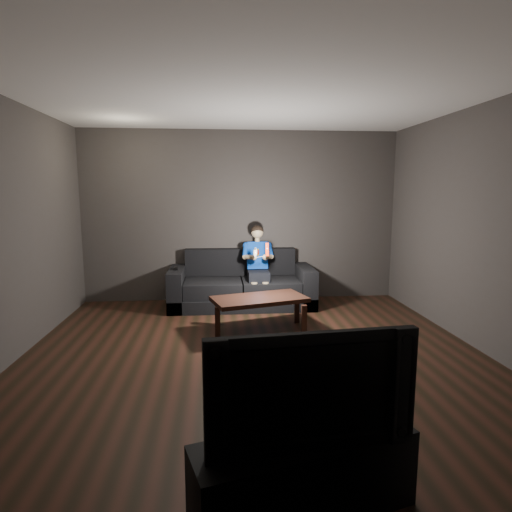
{
  "coord_description": "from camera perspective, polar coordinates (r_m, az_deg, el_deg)",
  "views": [
    {
      "loc": [
        -0.38,
        -4.35,
        1.75
      ],
      "look_at": [
        0.15,
        1.55,
        0.85
      ],
      "focal_mm": 30.0,
      "sensor_mm": 36.0,
      "label": 1
    }
  ],
  "objects": [
    {
      "name": "child",
      "position": [
        6.49,
        0.25,
        -0.44
      ],
      "size": [
        0.47,
        0.57,
        1.15
      ],
      "color": "black",
      "rests_on": "sofa"
    },
    {
      "name": "sofa",
      "position": [
        6.61,
        -1.94,
        -4.26
      ],
      "size": [
        2.18,
        0.94,
        0.84
      ],
      "color": "black",
      "rests_on": "floor"
    },
    {
      "name": "floor",
      "position": [
        4.71,
        -0.15,
        -13.2
      ],
      "size": [
        5.0,
        5.0,
        0.0
      ],
      "primitive_type": "plane",
      "color": "black",
      "rests_on": "ground"
    },
    {
      "name": "front_wall",
      "position": [
        1.93,
        6.24,
        -3.45
      ],
      "size": [
        5.0,
        0.04,
        2.7
      ],
      "primitive_type": "cube",
      "color": "#3C3734",
      "rests_on": "ground"
    },
    {
      "name": "tv",
      "position": [
        2.35,
        6.71,
        -16.52
      ],
      "size": [
        1.1,
        0.25,
        0.63
      ],
      "primitive_type": "imported",
      "rotation": [
        0.0,
        0.0,
        0.1
      ],
      "color": "black",
      "rests_on": "media_console"
    },
    {
      "name": "wii_remote_red",
      "position": [
        6.03,
        1.48,
        0.88
      ],
      "size": [
        0.05,
        0.07,
        0.19
      ],
      "color": "red",
      "rests_on": "child"
    },
    {
      "name": "wii_remote_black",
      "position": [
        6.49,
        -10.62,
        -1.63
      ],
      "size": [
        0.06,
        0.17,
        0.03
      ],
      "color": "black",
      "rests_on": "sofa"
    },
    {
      "name": "media_console",
      "position": [
        2.63,
        6.48,
        -27.13
      ],
      "size": [
        1.28,
        0.69,
        0.44
      ],
      "primitive_type": "cube",
      "rotation": [
        0.0,
        0.0,
        0.29
      ],
      "color": "black",
      "rests_on": "floor"
    },
    {
      "name": "right_wall",
      "position": [
        5.23,
        28.32,
        3.21
      ],
      "size": [
        0.04,
        5.0,
        2.7
      ],
      "primitive_type": "cube",
      "color": "#3C3734",
      "rests_on": "ground"
    },
    {
      "name": "wii_console",
      "position": [
        2.58,
        17.88,
        -19.66
      ],
      "size": [
        0.07,
        0.17,
        0.21
      ],
      "primitive_type": "cube",
      "rotation": [
        0.0,
        0.0,
        -0.16
      ],
      "color": "silver",
      "rests_on": "media_console"
    },
    {
      "name": "ceiling",
      "position": [
        4.47,
        -0.16,
        20.89
      ],
      "size": [
        5.0,
        5.0,
        0.02
      ],
      "primitive_type": "cube",
      "color": "silver",
      "rests_on": "back_wall"
    },
    {
      "name": "nunchuk_white",
      "position": [
        6.02,
        -0.1,
        0.49
      ],
      "size": [
        0.08,
        0.1,
        0.15
      ],
      "color": "silver",
      "rests_on": "child"
    },
    {
      "name": "back_wall",
      "position": [
        6.87,
        -1.96,
        5.3
      ],
      "size": [
        5.0,
        0.04,
        2.7
      ],
      "primitive_type": "cube",
      "color": "#3C3734",
      "rests_on": "ground"
    },
    {
      "name": "coffee_table",
      "position": [
        5.44,
        0.44,
        -6.09
      ],
      "size": [
        1.28,
        0.88,
        0.42
      ],
      "color": "black",
      "rests_on": "floor"
    }
  ]
}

